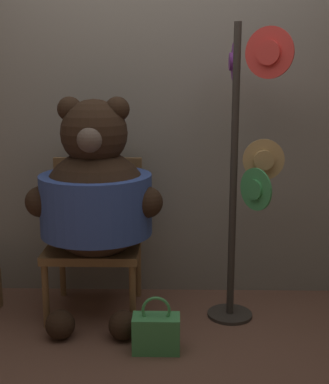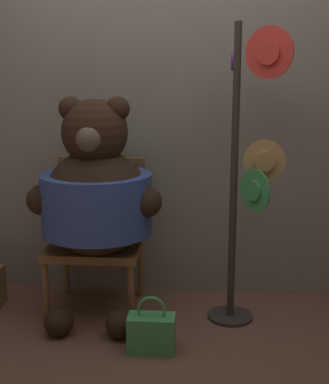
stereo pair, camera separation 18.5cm
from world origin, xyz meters
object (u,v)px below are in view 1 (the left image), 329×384
at_px(handbag_on_ground, 156,332).
at_px(chair, 96,231).
at_px(teddy_bear, 96,197).
at_px(hat_display_rack, 246,165).

bearing_deg(handbag_on_ground, chair, 124.12).
bearing_deg(teddy_bear, hat_display_rack, 0.42).
xyz_separation_m(chair, teddy_bear, (0.03, -0.18, 0.27)).
height_order(chair, handbag_on_ground, chair).
bearing_deg(hat_display_rack, handbag_on_ground, -140.39).
relative_size(hat_display_rack, handbag_on_ground, 5.56).
bearing_deg(handbag_on_ground, teddy_bear, 131.75).
relative_size(chair, handbag_on_ground, 2.99).
height_order(hat_display_rack, handbag_on_ground, hat_display_rack).
distance_m(teddy_bear, handbag_on_ground, 0.87).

